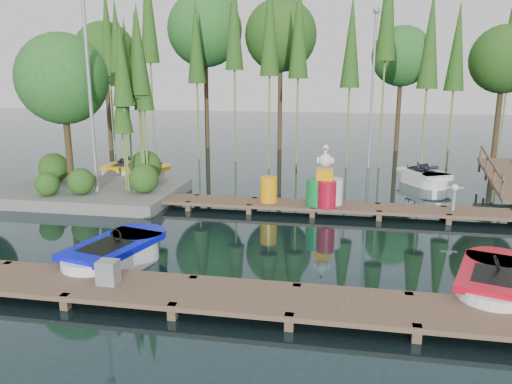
% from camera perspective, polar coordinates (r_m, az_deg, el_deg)
% --- Properties ---
extents(ground_plane, '(90.00, 90.00, 0.00)m').
position_cam_1_polar(ground_plane, '(14.12, -2.38, -4.72)').
color(ground_plane, '#1B2E33').
extents(near_dock, '(18.00, 1.50, 0.50)m').
position_cam_1_polar(near_dock, '(10.01, -8.29, -11.33)').
color(near_dock, brown).
rests_on(near_dock, ground).
extents(far_dock, '(15.00, 1.20, 0.50)m').
position_cam_1_polar(far_dock, '(16.25, 3.04, -1.45)').
color(far_dock, brown).
rests_on(far_dock, ground).
extents(island, '(6.20, 4.20, 6.75)m').
position_cam_1_polar(island, '(18.88, -19.31, 9.01)').
color(island, slate).
rests_on(island, ground).
extents(tree_screen, '(34.42, 18.53, 10.31)m').
position_cam_1_polar(tree_screen, '(24.26, -1.56, 17.50)').
color(tree_screen, '#41311B').
rests_on(tree_screen, ground).
extents(lamp_island, '(0.30, 0.30, 7.25)m').
position_cam_1_polar(lamp_island, '(17.76, -18.58, 12.32)').
color(lamp_island, gray).
rests_on(lamp_island, ground).
extents(lamp_rear, '(0.30, 0.30, 7.25)m').
position_cam_1_polar(lamp_rear, '(24.09, 13.23, 12.78)').
color(lamp_rear, gray).
rests_on(lamp_rear, ground).
extents(ramp, '(1.50, 3.94, 1.49)m').
position_cam_1_polar(ramp, '(20.81, 27.05, 1.41)').
color(ramp, brown).
rests_on(ramp, ground).
extents(boat_blue, '(2.00, 3.17, 0.99)m').
position_cam_1_polar(boat_blue, '(12.07, -15.85, -7.03)').
color(boat_blue, white).
rests_on(boat_blue, ground).
extents(boat_red, '(2.09, 3.10, 0.96)m').
position_cam_1_polar(boat_red, '(11.17, 25.54, -9.62)').
color(boat_red, white).
rests_on(boat_red, ground).
extents(boat_yellow_far, '(3.09, 1.57, 1.50)m').
position_cam_1_polar(boat_yellow_far, '(21.70, -13.76, 2.22)').
color(boat_yellow_far, white).
rests_on(boat_yellow_far, ground).
extents(boat_white_far, '(2.31, 2.87, 1.24)m').
position_cam_1_polar(boat_white_far, '(21.25, 18.66, 1.55)').
color(boat_white_far, white).
rests_on(boat_white_far, ground).
extents(utility_cabinet, '(0.40, 0.33, 0.48)m').
position_cam_1_polar(utility_cabinet, '(10.47, -16.55, -8.78)').
color(utility_cabinet, gray).
rests_on(utility_cabinet, near_dock).
extents(yellow_barrel, '(0.55, 0.55, 0.83)m').
position_cam_1_polar(yellow_barrel, '(16.19, 1.46, 0.29)').
color(yellow_barrel, '#F19F0C').
rests_on(yellow_barrel, far_dock).
extents(drum_cluster, '(1.12, 1.03, 1.94)m').
position_cam_1_polar(drum_cluster, '(15.83, 7.92, 0.43)').
color(drum_cluster, '#0D7830').
rests_on(drum_cluster, far_dock).
extents(seagull_post, '(0.52, 0.28, 0.83)m').
position_cam_1_polar(seagull_post, '(16.29, 21.73, -0.09)').
color(seagull_post, gray).
rests_on(seagull_post, far_dock).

